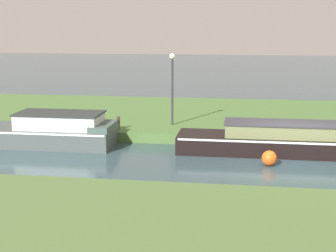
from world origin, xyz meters
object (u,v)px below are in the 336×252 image
at_px(black_barge, 303,140).
at_px(mooring_post_near, 118,123).
at_px(lamp_post, 172,81).
at_px(slate_narrowboat, 53,131).
at_px(channel_buoy, 269,158).

xyz_separation_m(black_barge, mooring_post_near, (-7.29, 1.48, 0.15)).
relative_size(black_barge, lamp_post, 2.84).
xyz_separation_m(slate_narrowboat, mooring_post_near, (2.27, 1.48, 0.11)).
bearing_deg(channel_buoy, lamp_post, 131.37).
bearing_deg(slate_narrowboat, channel_buoy, -11.87).
bearing_deg(lamp_post, black_barge, -27.55).
relative_size(black_barge, slate_narrowboat, 1.67).
xyz_separation_m(black_barge, slate_narrowboat, (-9.55, 0.00, 0.04)).
bearing_deg(lamp_post, channel_buoy, -48.63).
distance_m(black_barge, mooring_post_near, 7.44).
bearing_deg(black_barge, channel_buoy, -126.54).
height_order(lamp_post, channel_buoy, lamp_post).
relative_size(slate_narrowboat, mooring_post_near, 9.72).
height_order(black_barge, mooring_post_near, black_barge).
xyz_separation_m(slate_narrowboat, channel_buoy, (8.27, -1.74, -0.30)).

